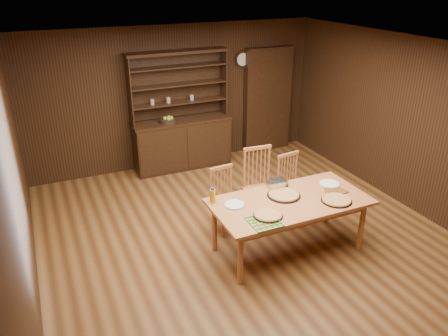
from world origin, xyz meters
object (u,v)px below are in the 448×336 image
chair_right (291,184)px  chair_left (224,197)px  china_hutch (182,137)px  dining_table (290,205)px  chair_center (259,182)px  juice_bottle (213,196)px

chair_right → chair_left: bearing=168.0°
china_hutch → chair_left: china_hutch is taller
dining_table → chair_center: 0.92m
dining_table → chair_center: (0.05, 0.92, -0.08)m
chair_left → juice_bottle: bearing=-133.4°
chair_center → china_hutch: bearing=104.7°
china_hutch → chair_right: china_hutch is taller
china_hutch → chair_right: bearing=-69.5°
chair_left → juice_bottle: 0.72m
dining_table → chair_center: size_ratio=1.83×
china_hutch → chair_center: bearing=-79.4°
china_hutch → juice_bottle: (-0.56, -2.83, 0.25)m
chair_center → dining_table: bearing=-89.2°
chair_right → juice_bottle: 1.55m
china_hutch → chair_left: size_ratio=2.30×
dining_table → juice_bottle: juice_bottle is taller
chair_center → chair_right: (0.47, -0.13, -0.07)m
chair_center → chair_right: 0.49m
china_hutch → chair_center: china_hutch is taller
chair_left → dining_table: bearing=-63.3°
china_hutch → dining_table: bearing=-83.4°
china_hutch → chair_right: (0.89, -2.39, -0.07)m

